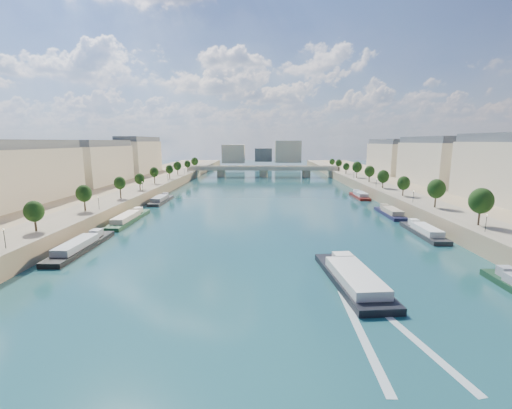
{
  "coord_description": "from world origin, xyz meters",
  "views": [
    {
      "loc": [
        -0.72,
        -35.17,
        26.38
      ],
      "look_at": [
        -2.98,
        80.21,
        5.0
      ],
      "focal_mm": 24.0,
      "sensor_mm": 36.0,
      "label": 1
    }
  ],
  "objects": [
    {
      "name": "tour_barge",
      "position": [
        16.28,
        25.88,
        0.97
      ],
      "size": [
        10.19,
        27.0,
        3.68
      ],
      "rotation": [
        0.0,
        0.0,
        0.1
      ],
      "color": "black",
      "rests_on": "ground"
    },
    {
      "name": "wake",
      "position": [
        16.28,
        9.25,
        0.02
      ],
      "size": [
        10.74,
        26.02,
        0.04
      ],
      "color": "silver",
      "rests_on": "ground"
    },
    {
      "name": "pave_right",
      "position": [
        57.0,
        100.0,
        5.05
      ],
      "size": [
        14.0,
        520.0,
        0.1
      ],
      "primitive_type": "cube",
      "color": "gray",
      "rests_on": "quay_right"
    },
    {
      "name": "lamps_left",
      "position": [
        -52.5,
        90.0,
        7.78
      ],
      "size": [
        0.36,
        200.36,
        4.28
      ],
      "color": "black",
      "rests_on": "ground"
    },
    {
      "name": "moored_barges_left",
      "position": [
        -45.5,
        51.79,
        0.84
      ],
      "size": [
        5.0,
        157.71,
        3.6
      ],
      "color": "#1C1C3D",
      "rests_on": "ground"
    },
    {
      "name": "buildings_right",
      "position": [
        85.0,
        112.0,
        16.45
      ],
      "size": [
        16.0,
        226.0,
        23.2
      ],
      "color": "#C4B297",
      "rests_on": "ground"
    },
    {
      "name": "quay_right",
      "position": [
        72.0,
        100.0,
        2.5
      ],
      "size": [
        44.0,
        520.0,
        5.0
      ],
      "primitive_type": "cube",
      "color": "#9E8460",
      "rests_on": "ground"
    },
    {
      "name": "pave_left",
      "position": [
        -57.0,
        100.0,
        5.05
      ],
      "size": [
        14.0,
        520.0,
        0.1
      ],
      "primitive_type": "cube",
      "color": "gray",
      "rests_on": "quay_left"
    },
    {
      "name": "trees_right",
      "position": [
        55.0,
        110.0,
        10.48
      ],
      "size": [
        4.8,
        268.8,
        8.26
      ],
      "color": "#382B1E",
      "rests_on": "ground"
    },
    {
      "name": "ground",
      "position": [
        0.0,
        100.0,
        0.0
      ],
      "size": [
        700.0,
        700.0,
        0.0
      ],
      "primitive_type": "plane",
      "color": "#0C2A36",
      "rests_on": "ground"
    },
    {
      "name": "quay_left",
      "position": [
        -72.0,
        100.0,
        2.5
      ],
      "size": [
        44.0,
        520.0,
        5.0
      ],
      "primitive_type": "cube",
      "color": "#9E8460",
      "rests_on": "ground"
    },
    {
      "name": "moored_barges_right",
      "position": [
        45.5,
        56.2,
        0.84
      ],
      "size": [
        5.0,
        160.13,
        3.6
      ],
      "color": "black",
      "rests_on": "ground"
    },
    {
      "name": "lamps_right",
      "position": [
        52.5,
        105.0,
        7.78
      ],
      "size": [
        0.36,
        200.36,
        4.28
      ],
      "color": "black",
      "rests_on": "ground"
    },
    {
      "name": "trees_left",
      "position": [
        -55.0,
        102.0,
        10.48
      ],
      "size": [
        4.8,
        268.8,
        8.26
      ],
      "color": "#382B1E",
      "rests_on": "ground"
    },
    {
      "name": "skyline",
      "position": [
        3.19,
        319.52,
        14.66
      ],
      "size": [
        79.0,
        42.0,
        22.0
      ],
      "color": "#C4B297",
      "rests_on": "ground"
    },
    {
      "name": "bridge",
      "position": [
        0.0,
        221.88,
        5.08
      ],
      "size": [
        112.0,
        12.0,
        8.15
      ],
      "color": "#C1B79E",
      "rests_on": "ground"
    },
    {
      "name": "buildings_left",
      "position": [
        -85.0,
        112.0,
        16.45
      ],
      "size": [
        16.0,
        226.0,
        23.2
      ],
      "color": "#C4B297",
      "rests_on": "ground"
    }
  ]
}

